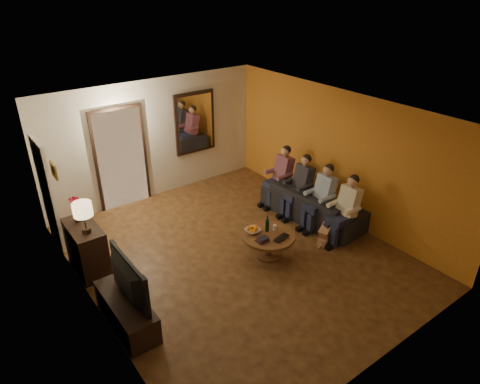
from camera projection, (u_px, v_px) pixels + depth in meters
floor at (237, 255)px, 7.68m from camera, size 5.00×6.00×0.01m
ceiling at (236, 114)px, 6.49m from camera, size 5.00×6.00×0.01m
back_wall at (155, 140)px, 9.23m from camera, size 5.00×0.02×2.60m
front_wall at (389, 285)px, 4.94m from camera, size 5.00×0.02×2.60m
left_wall at (87, 240)px, 5.77m from camera, size 0.02×6.00×2.60m
right_wall at (339, 156)px, 8.41m from camera, size 0.02×6.00×2.60m
orange_accent at (338, 156)px, 8.41m from camera, size 0.01×6.00×2.60m
kitchen_doorway at (121, 159)px, 8.91m from camera, size 1.00×0.06×2.10m
door_trim at (121, 159)px, 8.90m from camera, size 1.12×0.04×2.22m
fridge_glimpse at (133, 163)px, 9.11m from camera, size 0.45×0.03×1.70m
mirror_frame at (195, 123)px, 9.64m from camera, size 1.00×0.05×1.40m
mirror_glass at (196, 123)px, 9.62m from camera, size 0.86×0.02×1.26m
white_door at (48, 194)px, 7.56m from camera, size 0.06×0.85×2.04m
framed_art at (54, 171)px, 6.46m from camera, size 0.03×0.28×0.24m
art_canvas at (55, 170)px, 6.47m from camera, size 0.01×0.22×0.18m
dresser at (87, 248)px, 7.13m from camera, size 0.45×0.95×0.84m
table_lamp at (84, 218)px, 6.66m from camera, size 0.30×0.30×0.54m
flower_vase at (76, 209)px, 7.00m from camera, size 0.14×0.14×0.44m
tv_stand at (127, 311)px, 6.09m from camera, size 0.45×1.30×0.43m
tv at (122, 281)px, 5.84m from camera, size 1.14×0.15×0.66m
sofa at (313, 204)px, 8.70m from camera, size 2.28×1.06×0.64m
person_a at (346, 211)px, 7.87m from camera, size 0.60×0.40×1.20m
person_b at (322, 199)px, 8.30m from camera, size 0.60×0.40×1.20m
person_c at (300, 188)px, 8.73m from camera, size 0.60×0.40×1.20m
person_d at (281, 178)px, 9.16m from camera, size 0.60×0.40×1.20m
dog at (328, 228)px, 7.94m from camera, size 0.61×0.41×0.56m
coffee_table at (268, 245)px, 7.55m from camera, size 0.95×0.95×0.45m
bowl at (253, 231)px, 7.50m from camera, size 0.26×0.26×0.06m
oranges at (253, 227)px, 7.47m from camera, size 0.20×0.20×0.08m
wine_bottle at (267, 223)px, 7.48m from camera, size 0.07×0.07×0.31m
wine_glass at (275, 227)px, 7.56m from camera, size 0.06×0.06×0.10m
book_stack at (262, 239)px, 7.25m from camera, size 0.20×0.15×0.07m
laptop at (284, 239)px, 7.30m from camera, size 0.37×0.28×0.03m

